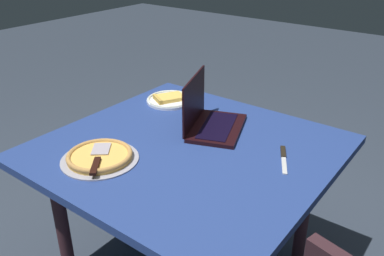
{
  "coord_description": "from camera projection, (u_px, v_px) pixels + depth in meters",
  "views": [
    {
      "loc": [
        0.93,
        -1.2,
        1.57
      ],
      "look_at": [
        0.02,
        -0.0,
        0.83
      ],
      "focal_mm": 37.79,
      "sensor_mm": 36.0,
      "label": 1
    }
  ],
  "objects": [
    {
      "name": "pizza_tray",
      "position": [
        100.0,
        156.0,
        1.61
      ],
      "size": [
        0.31,
        0.31,
        0.04
      ],
      "color": "#9E9DA9",
      "rests_on": "dining_table"
    },
    {
      "name": "dining_table",
      "position": [
        188.0,
        163.0,
        1.76
      ],
      "size": [
        1.17,
        1.12,
        0.74
      ],
      "color": "navy",
      "rests_on": "ground_plane"
    },
    {
      "name": "laptop",
      "position": [
        209.0,
        118.0,
        1.85
      ],
      "size": [
        0.33,
        0.4,
        0.25
      ],
      "color": "black",
      "rests_on": "dining_table"
    },
    {
      "name": "table_knife",
      "position": [
        284.0,
        157.0,
        1.64
      ],
      "size": [
        0.12,
        0.2,
        0.01
      ],
      "color": "silver",
      "rests_on": "dining_table"
    },
    {
      "name": "pizza_plate",
      "position": [
        169.0,
        99.0,
        2.17
      ],
      "size": [
        0.25,
        0.25,
        0.04
      ],
      "color": "white",
      "rests_on": "dining_table"
    }
  ]
}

